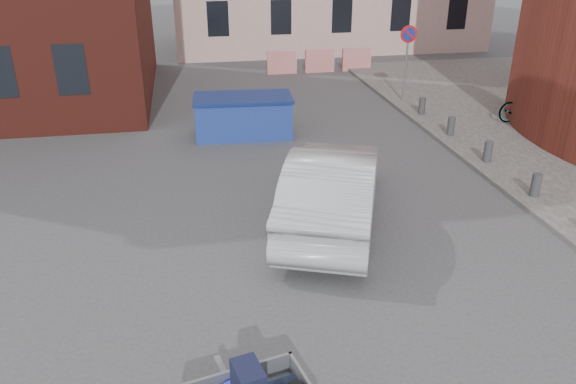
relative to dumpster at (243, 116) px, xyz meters
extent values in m
plane|color=#38383A|center=(0.08, -7.02, -0.62)|extent=(120.00, 120.00, 0.00)
cylinder|color=gray|center=(6.08, 2.48, 0.80)|extent=(0.07, 0.07, 2.60)
cylinder|color=red|center=(6.08, 2.46, 1.85)|extent=(0.60, 0.03, 0.60)
cylinder|color=navy|center=(6.08, 2.44, 1.85)|extent=(0.44, 0.03, 0.44)
cylinder|color=#3A3A3D|center=(6.08, -5.82, -0.22)|extent=(0.22, 0.22, 0.55)
cylinder|color=#3A3A3D|center=(6.08, -3.62, -0.22)|extent=(0.22, 0.22, 0.55)
cylinder|color=#3A3A3D|center=(6.08, -1.42, -0.22)|extent=(0.22, 0.22, 0.55)
cylinder|color=#3A3A3D|center=(6.08, 0.78, -0.22)|extent=(0.22, 0.22, 0.55)
cube|color=red|center=(2.58, 7.98, -0.12)|extent=(1.30, 0.18, 1.00)
cube|color=red|center=(4.28, 7.98, -0.12)|extent=(1.30, 0.18, 1.00)
cube|color=red|center=(5.98, 7.98, -0.12)|extent=(1.30, 0.18, 1.00)
cube|color=slate|center=(-1.36, -10.97, 0.02)|extent=(1.57, 0.39, 0.28)
cube|color=slate|center=(-1.45, -10.61, -0.22)|extent=(0.23, 0.70, 0.06)
cube|color=#1F3895|center=(0.00, 0.00, -0.05)|extent=(2.92, 1.60, 1.14)
cube|color=navy|center=(0.00, 0.00, 0.56)|extent=(3.02, 1.70, 0.09)
imported|color=#9FA2A6|center=(1.20, -6.02, 0.21)|extent=(3.42, 5.35, 1.66)
imported|color=black|center=(9.07, -0.54, 0.02)|extent=(2.02, 0.83, 1.04)
camera|label=1|loc=(-1.66, -16.33, 5.02)|focal=35.00mm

